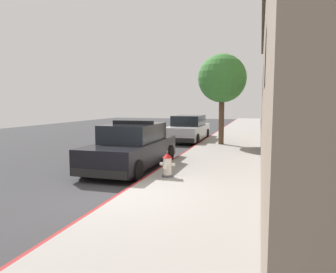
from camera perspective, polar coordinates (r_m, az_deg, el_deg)
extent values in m
cube|color=#353538|center=(18.46, -7.68, -1.39)|extent=(30.39, 60.00, 0.20)
cube|color=gray|center=(16.90, 11.22, -1.54)|extent=(3.16, 60.00, 0.15)
cube|color=maroon|center=(17.12, 5.81, -1.36)|extent=(0.08, 60.00, 0.15)
cube|color=black|center=(6.35, 17.69, 13.31)|extent=(0.06, 1.30, 1.10)
cube|color=black|center=(12.15, 17.16, 9.70)|extent=(0.06, 1.30, 1.10)
cube|color=black|center=(17.96, 16.98, 8.43)|extent=(0.06, 1.30, 1.10)
cube|color=black|center=(11.00, -6.57, -2.83)|extent=(1.84, 4.80, 0.76)
cube|color=black|center=(11.06, -6.30, 0.77)|extent=(1.64, 2.50, 0.60)
cube|color=black|center=(8.98, -12.44, -6.63)|extent=(1.76, 0.16, 0.24)
cube|color=black|center=(13.20, -2.57, -2.46)|extent=(1.76, 0.16, 0.24)
cylinder|color=black|center=(12.92, -7.11, -2.68)|extent=(0.22, 0.64, 0.64)
cylinder|color=black|center=(12.34, 0.24, -3.05)|extent=(0.22, 0.64, 0.64)
cylinder|color=black|center=(9.95, -15.01, -5.46)|extent=(0.22, 0.64, 0.64)
cylinder|color=black|center=(9.18, -5.76, -6.24)|extent=(0.22, 0.64, 0.64)
cube|color=black|center=(10.98, -6.43, 2.62)|extent=(1.48, 0.20, 0.12)
cube|color=red|center=(11.12, -8.09, 2.64)|extent=(0.44, 0.18, 0.11)
cube|color=#1E33E0|center=(10.85, -4.72, 2.59)|extent=(0.44, 0.18, 0.11)
cube|color=#B2B5BA|center=(18.92, 3.72, 0.90)|extent=(1.84, 4.80, 0.76)
cube|color=black|center=(19.02, 3.83, 2.98)|extent=(1.64, 2.50, 0.60)
cube|color=black|center=(16.69, 1.93, -0.68)|extent=(1.76, 0.16, 0.24)
cube|color=black|center=(21.22, 5.12, 0.74)|extent=(1.76, 0.16, 0.24)
cylinder|color=black|center=(20.79, 2.44, 0.65)|extent=(0.22, 0.64, 0.64)
cylinder|color=black|center=(20.44, 7.12, 0.52)|extent=(0.22, 0.64, 0.64)
cylinder|color=black|center=(17.53, -0.26, -0.35)|extent=(0.22, 0.64, 0.64)
cylinder|color=black|center=(17.11, 5.26, -0.53)|extent=(0.22, 0.64, 0.64)
cylinder|color=#4C4C51|center=(9.13, -0.11, -7.19)|extent=(0.32, 0.32, 0.06)
cylinder|color=silver|center=(9.07, -0.11, -5.46)|extent=(0.24, 0.24, 0.50)
cone|color=red|center=(9.01, -0.11, -3.47)|extent=(0.28, 0.28, 0.14)
cylinder|color=#4C4C51|center=(8.99, -0.11, -2.84)|extent=(0.05, 0.05, 0.06)
cylinder|color=silver|center=(9.10, -1.14, -5.03)|extent=(0.10, 0.10, 0.10)
cylinder|color=silver|center=(9.01, 0.93, -5.15)|extent=(0.10, 0.10, 0.10)
cylinder|color=silver|center=(8.90, -0.44, -5.62)|extent=(0.13, 0.12, 0.13)
cylinder|color=brown|center=(16.52, 9.75, 3.02)|extent=(0.28, 0.28, 2.55)
sphere|color=#387A33|center=(16.55, 9.88, 10.46)|extent=(2.49, 2.49, 2.49)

